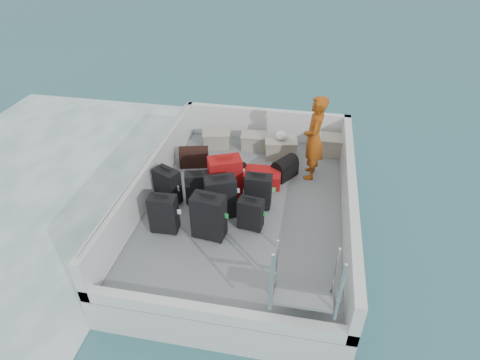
# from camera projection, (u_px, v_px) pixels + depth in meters

# --- Properties ---
(ground) EXTENTS (160.00, 160.00, 0.00)m
(ground) POSITION_uv_depth(u_px,v_px,m) (246.00, 230.00, 7.44)
(ground) COLOR #194B58
(ground) RESTS_ON ground
(wake_foam) EXTENTS (10.00, 10.00, 0.00)m
(wake_foam) POSITION_uv_depth(u_px,v_px,m) (14.00, 200.00, 8.18)
(wake_foam) COLOR white
(wake_foam) RESTS_ON ground
(ferry_hull) EXTENTS (3.60, 5.00, 0.60)m
(ferry_hull) POSITION_uv_depth(u_px,v_px,m) (246.00, 217.00, 7.27)
(ferry_hull) COLOR silver
(ferry_hull) RESTS_ON ground
(deck) EXTENTS (3.30, 4.70, 0.02)m
(deck) POSITION_uv_depth(u_px,v_px,m) (246.00, 204.00, 7.09)
(deck) COLOR slate
(deck) RESTS_ON ferry_hull
(deck_fittings) EXTENTS (3.60, 5.00, 0.90)m
(deck_fittings) POSITION_uv_depth(u_px,v_px,m) (263.00, 200.00, 6.56)
(deck_fittings) COLOR silver
(deck_fittings) RESTS_ON deck
(suitcase_0) EXTENTS (0.44, 0.26, 0.67)m
(suitcase_0) POSITION_uv_depth(u_px,v_px,m) (164.00, 214.00, 6.31)
(suitcase_0) COLOR black
(suitcase_0) RESTS_ON deck
(suitcase_1) EXTENTS (0.51, 0.42, 0.67)m
(suitcase_1) POSITION_uv_depth(u_px,v_px,m) (168.00, 187.00, 6.93)
(suitcase_1) COLOR black
(suitcase_1) RESTS_ON deck
(suitcase_2) EXTENTS (0.45, 0.34, 0.58)m
(suitcase_2) POSITION_uv_depth(u_px,v_px,m) (197.00, 188.00, 6.98)
(suitcase_2) COLOR black
(suitcase_2) RESTS_ON deck
(suitcase_3) EXTENTS (0.54, 0.35, 0.77)m
(suitcase_3) POSITION_uv_depth(u_px,v_px,m) (209.00, 217.00, 6.18)
(suitcase_3) COLOR black
(suitcase_3) RESTS_ON deck
(suitcase_4) EXTENTS (0.58, 0.47, 0.74)m
(suitcase_4) POSITION_uv_depth(u_px,v_px,m) (221.00, 197.00, 6.62)
(suitcase_4) COLOR black
(suitcase_4) RESTS_ON deck
(suitcase_5) EXTENTS (0.66, 0.54, 0.78)m
(suitcase_5) POSITION_uv_depth(u_px,v_px,m) (225.00, 178.00, 7.05)
(suitcase_5) COLOR #96100B
(suitcase_5) RESTS_ON deck
(suitcase_6) EXTENTS (0.42, 0.29, 0.55)m
(suitcase_6) POSITION_uv_depth(u_px,v_px,m) (251.00, 214.00, 6.40)
(suitcase_6) COLOR black
(suitcase_6) RESTS_ON deck
(suitcase_7) EXTENTS (0.45, 0.26, 0.63)m
(suitcase_7) POSITION_uv_depth(u_px,v_px,m) (258.00, 192.00, 6.84)
(suitcase_7) COLOR black
(suitcase_7) RESTS_ON deck
(suitcase_8) EXTENTS (0.71, 0.48, 0.27)m
(suitcase_8) POSITION_uv_depth(u_px,v_px,m) (262.00, 177.00, 7.51)
(suitcase_8) COLOR #96100B
(suitcase_8) RESTS_ON deck
(duffel_0) EXTENTS (0.62, 0.42, 0.32)m
(duffel_0) POSITION_uv_depth(u_px,v_px,m) (194.00, 158.00, 8.03)
(duffel_0) COLOR black
(duffel_0) RESTS_ON deck
(duffel_1) EXTENTS (0.53, 0.46, 0.32)m
(duffel_1) POSITION_uv_depth(u_px,v_px,m) (233.00, 171.00, 7.65)
(duffel_1) COLOR black
(duffel_1) RESTS_ON deck
(duffel_2) EXTENTS (0.53, 0.58, 0.32)m
(duffel_2) POSITION_uv_depth(u_px,v_px,m) (285.00, 170.00, 7.69)
(duffel_2) COLOR black
(duffel_2) RESTS_ON deck
(crate_0) EXTENTS (0.62, 0.49, 0.33)m
(crate_0) POSITION_uv_depth(u_px,v_px,m) (216.00, 140.00, 8.64)
(crate_0) COLOR gray
(crate_0) RESTS_ON deck
(crate_1) EXTENTS (0.54, 0.39, 0.31)m
(crate_1) POSITION_uv_depth(u_px,v_px,m) (254.00, 142.00, 8.58)
(crate_1) COLOR gray
(crate_1) RESTS_ON deck
(crate_2) EXTENTS (0.68, 0.52, 0.37)m
(crate_2) POSITION_uv_depth(u_px,v_px,m) (280.00, 148.00, 8.30)
(crate_2) COLOR gray
(crate_2) RESTS_ON deck
(crate_3) EXTENTS (0.61, 0.43, 0.36)m
(crate_3) POSITION_uv_depth(u_px,v_px,m) (327.00, 145.00, 8.41)
(crate_3) COLOR gray
(crate_3) RESTS_ON deck
(yellow_bag) EXTENTS (0.28, 0.26, 0.22)m
(yellow_bag) POSITION_uv_depth(u_px,v_px,m) (322.00, 144.00, 8.60)
(yellow_bag) COLOR yellow
(yellow_bag) RESTS_ON deck
(white_bag) EXTENTS (0.24, 0.24, 0.18)m
(white_bag) POSITION_uv_depth(u_px,v_px,m) (281.00, 137.00, 8.14)
(white_bag) COLOR white
(white_bag) RESTS_ON crate_2
(passenger) EXTENTS (0.40, 0.61, 1.63)m
(passenger) POSITION_uv_depth(u_px,v_px,m) (314.00, 138.00, 7.35)
(passenger) COLOR #D05D13
(passenger) RESTS_ON deck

